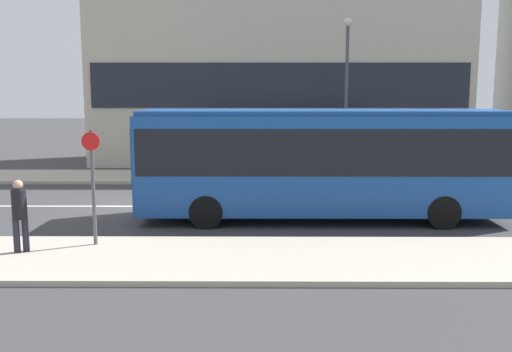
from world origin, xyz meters
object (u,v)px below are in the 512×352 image
object	(u,v)px
city_bus	(321,157)
parked_car_0	(437,173)
bus_stop_sign	(93,179)
pedestrian_near_stop	(20,211)
street_lamp	(347,82)

from	to	relation	value
city_bus	parked_car_0	world-z (taller)	city_bus
parked_car_0	bus_stop_sign	size ratio (longest dim) A/B	1.53
pedestrian_near_stop	bus_stop_sign	distance (m)	1.82
street_lamp	parked_car_0	bearing A→B (deg)	-29.07
pedestrian_near_stop	bus_stop_sign	size ratio (longest dim) A/B	0.61
parked_car_0	pedestrian_near_stop	xyz separation A→B (m)	(-12.67, -9.45, 0.48)
pedestrian_near_stop	bus_stop_sign	xyz separation A→B (m)	(1.55, 0.66, 0.67)
parked_car_0	pedestrian_near_stop	world-z (taller)	pedestrian_near_stop
bus_stop_sign	street_lamp	size ratio (longest dim) A/B	0.42
city_bus	pedestrian_near_stop	bearing A→B (deg)	-149.00
pedestrian_near_stop	street_lamp	world-z (taller)	street_lamp
city_bus	parked_car_0	bearing A→B (deg)	48.96
city_bus	parked_car_0	distance (m)	7.65
city_bus	bus_stop_sign	distance (m)	6.78
bus_stop_sign	parked_car_0	bearing A→B (deg)	38.31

